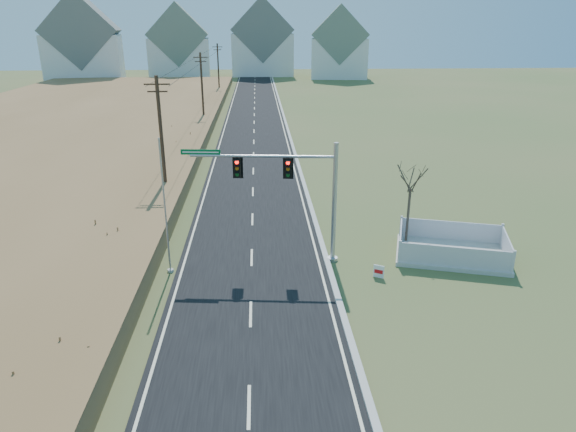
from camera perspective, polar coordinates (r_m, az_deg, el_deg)
The scene contains 16 objects.
ground at distance 25.46m, azimuth -4.12°, elevation -8.56°, with size 260.00×260.00×0.00m, color #465B2C.
road at distance 73.29m, azimuth -3.77°, elevation 10.89°, with size 8.00×180.00×0.06m, color black.
curb at distance 73.36m, azimuth -0.47°, elevation 10.99°, with size 0.30×180.00×0.18m, color #B2AFA8.
reed_marsh at distance 67.91m, azimuth -24.76°, elevation 8.82°, with size 38.00×110.00×1.30m, color olive.
utility_pole_near at distance 38.67m, azimuth -13.89°, elevation 8.54°, with size 1.80×0.26×9.00m.
utility_pole_mid at distance 68.04m, azimuth -9.52°, elevation 13.87°, with size 1.80×0.26×9.00m.
utility_pole_far at distance 97.79m, azimuth -7.75°, elevation 15.95°, with size 1.80×0.26×9.00m.
condo_nw at distance 128.24m, azimuth -21.84°, elevation 17.17°, with size 17.69×13.38×19.05m.
condo_nnw at distance 131.66m, azimuth -12.02°, elevation 17.85°, with size 14.93×11.17×17.03m.
condo_n at distance 134.33m, azimuth -2.86°, elevation 18.59°, with size 15.27×10.20×18.54m.
condo_ne at distance 127.85m, azimuth 5.70°, elevation 18.06°, with size 14.12×10.51×16.52m.
traffic_signal_mast at distance 27.26m, azimuth 1.35°, elevation 3.02°, with size 8.35×1.14×6.67m.
fence_enclosure at distance 30.55m, azimuth 17.69°, elevation -3.78°, with size 6.98×5.67×1.38m.
open_sign at distance 27.08m, azimuth 10.04°, elevation -6.09°, with size 0.51×0.31×0.69m.
flagpole at distance 27.01m, azimuth -13.39°, elevation -0.59°, with size 0.32×0.32×7.21m.
bare_tree at distance 30.16m, azimuth 13.55°, elevation 4.23°, with size 1.95×1.95×5.18m.
Camera 1 is at (0.51, -22.23, 12.41)m, focal length 32.00 mm.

